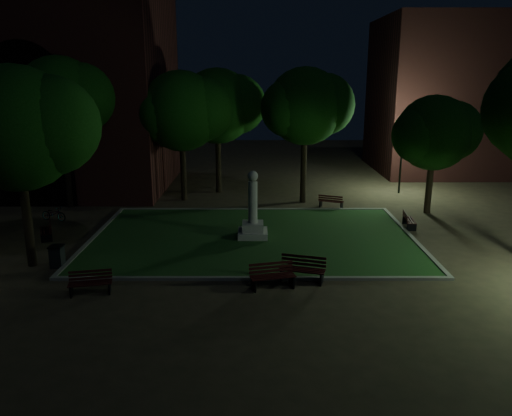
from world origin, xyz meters
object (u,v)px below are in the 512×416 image
at_px(bench_near_right, 302,270).
at_px(trash_bin, 57,256).
at_px(monument, 253,219).
at_px(bench_west_near, 90,283).
at_px(bench_far_side, 331,202).
at_px(bicycle, 54,214).
at_px(bench_near_left, 272,276).
at_px(bench_left_side, 47,231).
at_px(bench_right_side, 408,221).

height_order(bench_near_right, trash_bin, bench_near_right).
height_order(monument, bench_west_near, monument).
relative_size(bench_far_side, bicycle, 1.03).
bearing_deg(bench_near_right, bench_near_left, -135.93).
relative_size(bench_far_side, trash_bin, 1.65).
height_order(bench_left_side, bench_right_side, bench_left_side).
relative_size(bench_near_left, trash_bin, 1.90).
distance_m(bench_near_left, bench_left_side, 12.06).
bearing_deg(bench_far_side, bench_right_side, 152.53).
height_order(monument, trash_bin, monument).
xyz_separation_m(bench_near_left, bench_far_side, (3.83, 11.46, -0.06)).
bearing_deg(bicycle, bench_west_near, -134.67).
distance_m(bench_west_near, bench_right_side, 15.92).
distance_m(bench_near_left, bicycle, 14.43).
bearing_deg(bench_west_near, bench_near_left, -7.03).
xyz_separation_m(monument, bench_west_near, (-5.75, -6.31, -0.57)).
distance_m(monument, trash_bin, 8.78).
bearing_deg(bicycle, bench_far_side, -62.77).
height_order(bench_right_side, trash_bin, trash_bin).
distance_m(bench_near_right, bench_west_near, 7.75).
bearing_deg(bench_near_left, bench_near_right, 14.00).
height_order(bench_west_near, bench_far_side, bench_west_near).
bearing_deg(bench_left_side, bicycle, 171.95).
distance_m(monument, bench_left_side, 9.87).
relative_size(monument, bench_far_side, 2.11).
bearing_deg(bench_far_side, bicycle, 31.71).
distance_m(bench_west_near, trash_bin, 3.34).
relative_size(bench_left_side, bench_far_side, 1.00).
xyz_separation_m(monument, bench_near_right, (1.91, -5.17, -0.51)).
height_order(monument, bench_far_side, monument).
xyz_separation_m(bench_right_side, bicycle, (-18.69, 1.24, 0.02)).
bearing_deg(bench_right_side, bench_left_side, 102.55).
xyz_separation_m(bench_right_side, bench_far_side, (-3.40, 3.94, 0.01)).
bearing_deg(bench_far_side, bench_left_side, 43.27).
bearing_deg(bench_left_side, monument, 66.14).
bearing_deg(bench_right_side, bench_west_near, 127.27).
bearing_deg(trash_bin, bench_left_side, 117.40).
distance_m(bench_right_side, bench_far_side, 5.20).
distance_m(bench_far_side, trash_bin, 15.66).
bearing_deg(bench_near_right, trash_bin, -171.81).
height_order(bench_west_near, bicycle, bench_west_near).
height_order(bench_near_right, bench_far_side, bench_near_right).
height_order(bench_left_side, bicycle, bench_left_side).
xyz_separation_m(monument, bicycle, (-10.72, 2.98, -0.57)).
xyz_separation_m(bench_west_near, bicycle, (-4.96, 9.29, 0.00)).
xyz_separation_m(bench_near_left, bench_west_near, (-6.50, -0.53, -0.04)).
distance_m(bench_left_side, bicycle, 3.13).
relative_size(bench_near_left, bench_left_side, 1.14).
bearing_deg(bicycle, bench_left_side, -146.82).
bearing_deg(trash_bin, bench_far_side, 37.11).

